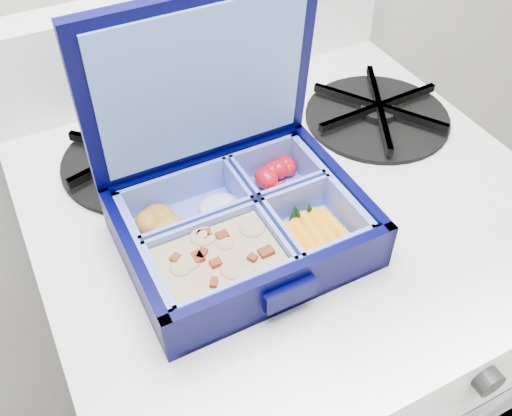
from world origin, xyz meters
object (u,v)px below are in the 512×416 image
stove (273,368)px  bento_box (242,226)px  burner_grate (378,110)px  fork (259,153)px

stove → bento_box: size_ratio=3.57×
stove → burner_grate: bearing=17.2°
stove → burner_grate: (0.18, 0.05, 0.44)m
burner_grate → fork: burner_grate is taller
stove → burner_grate: burner_grate is taller
stove → fork: 0.44m
stove → fork: (0.00, 0.06, 0.43)m
bento_box → fork: bearing=56.1°
bento_box → burner_grate: bento_box is taller
fork → stove: bearing=-36.2°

